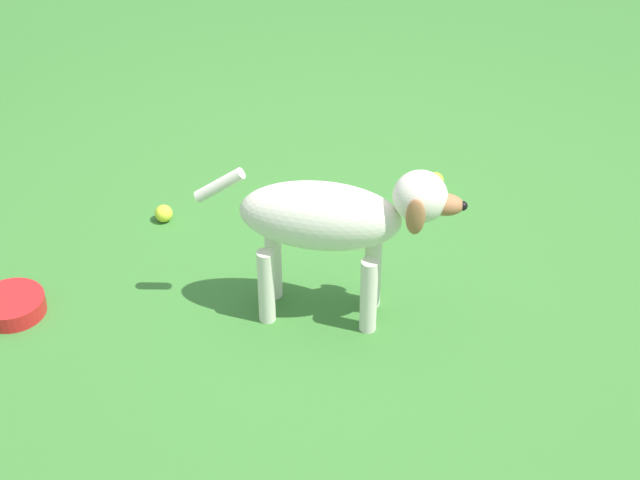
% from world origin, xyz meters
% --- Properties ---
extents(ground, '(14.00, 14.00, 0.00)m').
position_xyz_m(ground, '(0.00, 0.00, 0.00)').
color(ground, '#38722D').
extents(dog, '(0.58, 0.67, 0.57)m').
position_xyz_m(dog, '(0.19, 0.18, 0.38)').
color(dog, silver).
rests_on(dog, ground).
extents(tennis_ball_0, '(0.07, 0.07, 0.07)m').
position_xyz_m(tennis_ball_0, '(-0.61, -0.12, 0.03)').
color(tennis_ball_0, '#C7E22D').
rests_on(tennis_ball_0, ground).
extents(tennis_ball_1, '(0.07, 0.07, 0.07)m').
position_xyz_m(tennis_ball_1, '(0.32, -0.63, 0.03)').
color(tennis_ball_1, '#D0D932').
rests_on(tennis_ball_1, ground).
extents(water_bowl, '(0.22, 0.22, 0.06)m').
position_xyz_m(water_bowl, '(0.99, -0.52, 0.03)').
color(water_bowl, red).
rests_on(water_bowl, ground).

